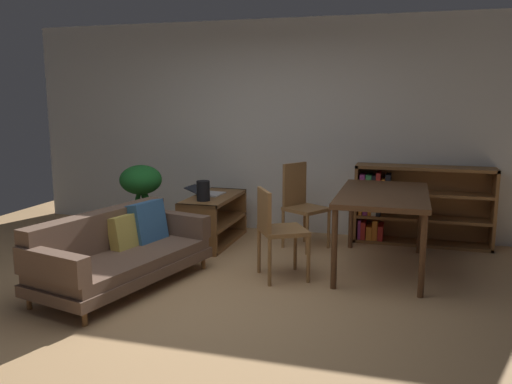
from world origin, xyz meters
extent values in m
plane|color=tan|center=(0.00, 0.00, 0.00)|extent=(8.16, 8.16, 0.00)
cube|color=silver|center=(0.00, 2.70, 1.35)|extent=(6.80, 0.10, 2.70)
cylinder|color=brown|center=(-0.28, 0.88, 0.06)|extent=(0.04, 0.04, 0.12)
cylinder|color=brown|center=(-0.65, -0.65, 0.06)|extent=(0.04, 0.04, 0.12)
cylinder|color=brown|center=(-0.92, 1.03, 0.06)|extent=(0.04, 0.04, 0.12)
cylinder|color=brown|center=(-1.28, -0.50, 0.06)|extent=(0.04, 0.04, 0.12)
cube|color=brown|center=(-0.78, 0.19, 0.17)|extent=(1.15, 1.87, 0.10)
cube|color=brown|center=(-0.78, 0.19, 0.27)|extent=(1.11, 1.79, 0.10)
cube|color=brown|center=(-1.07, 0.26, 0.50)|extent=(0.56, 1.66, 0.36)
cube|color=brown|center=(-0.60, 0.97, 0.43)|extent=(0.75, 0.31, 0.23)
cube|color=brown|center=(-0.97, -0.59, 0.43)|extent=(0.75, 0.31, 0.23)
cube|color=tan|center=(-0.88, 0.39, 0.47)|extent=(0.24, 0.35, 0.34)
cube|color=#336093|center=(-0.80, 0.68, 0.50)|extent=(0.30, 0.44, 0.42)
cube|color=brown|center=(-0.53, 2.39, 0.29)|extent=(0.48, 0.04, 0.57)
cube|color=brown|center=(-0.53, 1.31, 0.29)|extent=(0.48, 0.04, 0.57)
cube|color=brown|center=(-0.53, 1.85, 0.26)|extent=(0.48, 1.08, 0.04)
cube|color=brown|center=(-0.53, 1.85, 0.55)|extent=(0.48, 1.12, 0.04)
cube|color=brown|center=(-0.53, 1.85, 0.02)|extent=(0.48, 1.08, 0.04)
cube|color=silver|center=(-0.57, 1.92, 0.58)|extent=(0.25, 0.32, 0.02)
cube|color=black|center=(-0.79, 1.94, 0.62)|extent=(0.23, 0.30, 0.08)
cylinder|color=black|center=(-0.54, 1.54, 0.69)|extent=(0.15, 0.15, 0.23)
cylinder|color=slate|center=(-0.54, 1.54, 0.73)|extent=(0.08, 0.08, 0.01)
cylinder|color=brown|center=(-1.35, 1.59, 0.10)|extent=(0.31, 0.31, 0.19)
cylinder|color=#1E6B28|center=(-1.24, 1.59, 0.47)|extent=(0.26, 0.06, 0.58)
cylinder|color=#1E6B28|center=(-1.34, 1.66, 0.44)|extent=(0.06, 0.17, 0.50)
cylinder|color=#1E6B28|center=(-1.44, 1.60, 0.45)|extent=(0.22, 0.08, 0.53)
cylinder|color=#1E6B28|center=(-1.35, 1.54, 0.37)|extent=(0.04, 0.13, 0.36)
ellipsoid|color=#1E6B28|center=(-1.35, 1.59, 0.77)|extent=(0.50, 0.50, 0.35)
cylinder|color=#56351E|center=(1.08, 2.08, 0.37)|extent=(0.06, 0.06, 0.75)
cylinder|color=#56351E|center=(1.08, 0.69, 0.37)|extent=(0.06, 0.06, 0.75)
cylinder|color=#56351E|center=(1.85, 2.08, 0.37)|extent=(0.06, 0.06, 0.75)
cylinder|color=#56351E|center=(1.85, 0.69, 0.37)|extent=(0.06, 0.06, 0.75)
cube|color=#56351E|center=(1.46, 1.39, 0.77)|extent=(0.87, 1.50, 0.05)
cylinder|color=olive|center=(0.63, 1.12, 0.23)|extent=(0.04, 0.04, 0.45)
cylinder|color=olive|center=(0.83, 0.78, 0.23)|extent=(0.04, 0.04, 0.45)
cylinder|color=olive|center=(0.30, 0.93, 0.23)|extent=(0.04, 0.04, 0.45)
cylinder|color=olive|center=(0.50, 0.59, 0.23)|extent=(0.04, 0.04, 0.45)
cube|color=olive|center=(0.56, 0.85, 0.47)|extent=(0.58, 0.58, 0.04)
cube|color=olive|center=(0.40, 0.76, 0.69)|extent=(0.23, 0.35, 0.39)
cylinder|color=olive|center=(0.84, 1.99, 0.22)|extent=(0.04, 0.04, 0.44)
cylinder|color=olive|center=(0.64, 1.67, 0.22)|extent=(0.04, 0.04, 0.44)
cylinder|color=olive|center=(0.51, 2.18, 0.22)|extent=(0.04, 0.04, 0.44)
cylinder|color=olive|center=(0.32, 1.86, 0.22)|extent=(0.04, 0.04, 0.44)
cube|color=olive|center=(0.58, 1.93, 0.46)|extent=(0.56, 0.56, 0.04)
cube|color=olive|center=(0.42, 2.02, 0.73)|extent=(0.22, 0.33, 0.50)
cube|color=brown|center=(1.10, 2.47, 0.47)|extent=(0.04, 0.34, 0.94)
cube|color=brown|center=(2.65, 2.47, 0.47)|extent=(0.04, 0.34, 0.94)
cube|color=brown|center=(1.87, 2.47, 0.92)|extent=(1.59, 0.34, 0.04)
cube|color=brown|center=(1.87, 2.47, 0.02)|extent=(1.59, 0.34, 0.04)
cube|color=brown|center=(1.87, 2.62, 0.47)|extent=(1.55, 0.04, 0.94)
cube|color=brown|center=(1.87, 2.47, 0.32)|extent=(1.55, 0.33, 0.04)
cube|color=brown|center=(1.87, 2.47, 0.62)|extent=(1.55, 0.33, 0.04)
cube|color=#993884|center=(1.15, 2.44, 0.15)|extent=(0.03, 0.23, 0.23)
cube|color=red|center=(1.20, 2.45, 0.14)|extent=(0.06, 0.27, 0.21)
cube|color=orange|center=(1.27, 2.45, 0.12)|extent=(0.07, 0.28, 0.16)
cube|color=orange|center=(1.34, 2.44, 0.16)|extent=(0.06, 0.23, 0.24)
cube|color=red|center=(1.40, 2.45, 0.13)|extent=(0.06, 0.28, 0.18)
cube|color=orange|center=(1.16, 2.45, 0.42)|extent=(0.04, 0.26, 0.17)
cube|color=#993884|center=(1.21, 2.44, 0.43)|extent=(0.05, 0.23, 0.18)
cube|color=orange|center=(1.27, 2.44, 0.43)|extent=(0.04, 0.22, 0.19)
cube|color=silver|center=(1.32, 2.44, 0.44)|extent=(0.05, 0.22, 0.20)
cube|color=black|center=(1.37, 2.45, 0.43)|extent=(0.05, 0.28, 0.19)
cube|color=#993884|center=(1.17, 2.44, 0.73)|extent=(0.06, 0.21, 0.19)
cube|color=#337F47|center=(1.24, 2.45, 0.73)|extent=(0.07, 0.25, 0.19)
cube|color=black|center=(1.30, 2.45, 0.73)|extent=(0.04, 0.28, 0.18)
cube|color=red|center=(1.35, 2.45, 0.75)|extent=(0.05, 0.28, 0.22)
cube|color=orange|center=(1.41, 2.44, 0.71)|extent=(0.04, 0.21, 0.14)
cube|color=black|center=(1.47, 2.45, 0.74)|extent=(0.06, 0.26, 0.20)
camera|label=1|loc=(1.69, -3.95, 1.75)|focal=37.03mm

